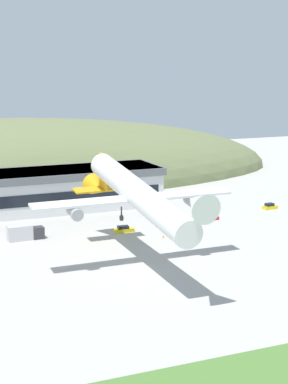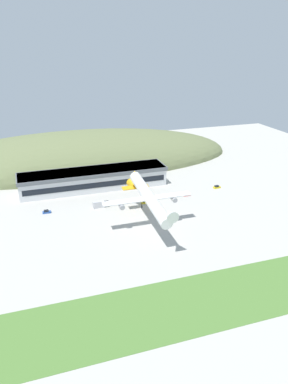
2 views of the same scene
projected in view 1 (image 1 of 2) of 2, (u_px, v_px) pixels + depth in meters
name	position (u px, v px, depth m)	size (l,w,h in m)	color
ground_plane	(139.00, 272.00, 119.59)	(352.87, 352.87, 0.00)	#ADAAA3
terminal_building	(9.00, 191.00, 164.78)	(81.29, 17.60, 10.68)	silver
cargo_airplane	(137.00, 195.00, 120.14)	(40.02, 53.68, 11.58)	white
service_car_0	(124.00, 229.00, 147.90)	(4.67, 2.01, 1.51)	gold
service_car_1	(210.00, 218.00, 159.23)	(4.21, 1.82, 1.43)	#B21E1E
service_car_2	(270.00, 207.00, 171.13)	(4.15, 2.18, 1.61)	gold
fuel_truck	(25.00, 233.00, 141.15)	(8.14, 2.59, 3.35)	#333338
traffic_cone_0	(163.00, 236.00, 143.31)	(0.52, 0.52, 0.58)	orange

